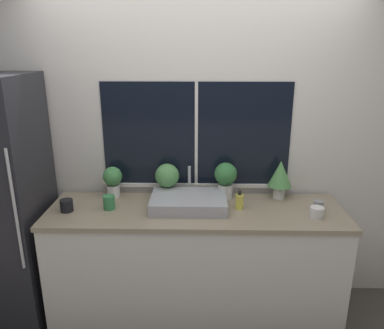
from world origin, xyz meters
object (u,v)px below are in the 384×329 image
(potted_plant_center_left, at_px, (167,178))
(potted_plant_far_right, at_px, (280,176))
(mug_grey, at_px, (318,206))
(mug_white, at_px, (317,212))
(mug_green, at_px, (109,202))
(potted_plant_center_right, at_px, (226,177))
(soap_bottle, at_px, (239,201))
(sink, at_px, (189,202))
(potted_plant_far_left, at_px, (113,179))
(mug_black, at_px, (67,205))

(potted_plant_center_left, xyz_separation_m, potted_plant_far_right, (0.89, 0.00, 0.03))
(mug_grey, relative_size, mug_white, 0.83)
(potted_plant_far_right, distance_m, mug_white, 0.43)
(mug_green, xyz_separation_m, mug_grey, (1.54, -0.00, -0.01))
(potted_plant_center_right, height_order, soap_bottle, potted_plant_center_right)
(potted_plant_far_right, distance_m, mug_grey, 0.37)
(potted_plant_center_left, relative_size, potted_plant_center_right, 0.96)
(mug_green, distance_m, mug_grey, 1.54)
(mug_grey, height_order, mug_white, mug_grey)
(sink, relative_size, soap_bottle, 3.99)
(mug_green, bearing_deg, potted_plant_far_left, 95.02)
(mug_white, bearing_deg, potted_plant_far_right, 118.88)
(sink, bearing_deg, soap_bottle, -2.26)
(potted_plant_far_left, distance_m, potted_plant_far_right, 1.32)
(soap_bottle, bearing_deg, potted_plant_far_right, 32.29)
(soap_bottle, distance_m, mug_green, 0.97)
(soap_bottle, height_order, mug_white, soap_bottle)
(potted_plant_far_left, bearing_deg, mug_green, -84.98)
(soap_bottle, xyz_separation_m, mug_white, (0.53, -0.14, -0.02))
(potted_plant_far_left, height_order, mug_black, potted_plant_far_left)
(potted_plant_far_left, height_order, mug_green, potted_plant_far_left)
(potted_plant_center_left, relative_size, mug_black, 2.95)
(sink, xyz_separation_m, mug_black, (-0.89, -0.09, -0.00))
(potted_plant_center_right, bearing_deg, mug_grey, -20.08)
(potted_plant_far_left, relative_size, mug_black, 2.67)
(potted_plant_center_right, distance_m, potted_plant_far_right, 0.43)
(potted_plant_center_right, bearing_deg, potted_plant_center_left, 180.00)
(sink, xyz_separation_m, mug_green, (-0.59, -0.04, 0.01))
(sink, relative_size, mug_white, 5.84)
(soap_bottle, xyz_separation_m, mug_grey, (0.57, -0.03, -0.02))
(soap_bottle, xyz_separation_m, mug_green, (-0.97, -0.03, -0.01))
(potted_plant_center_left, relative_size, mug_white, 2.87)
(potted_plant_center_right, distance_m, mug_green, 0.92)
(sink, bearing_deg, mug_grey, -2.81)
(potted_plant_far_left, relative_size, potted_plant_center_left, 0.90)
(potted_plant_center_left, relative_size, mug_grey, 3.46)
(potted_plant_center_left, xyz_separation_m, mug_white, (1.08, -0.36, -0.12))
(potted_plant_far_left, xyz_separation_m, potted_plant_center_right, (0.90, -0.00, 0.02))
(potted_plant_far_left, bearing_deg, mug_grey, -8.87)
(potted_plant_far_right, relative_size, mug_green, 2.92)
(sink, bearing_deg, mug_green, -175.67)
(potted_plant_far_right, bearing_deg, potted_plant_center_left, 180.00)
(sink, height_order, potted_plant_far_right, potted_plant_far_right)
(soap_bottle, bearing_deg, potted_plant_center_left, 159.04)
(potted_plant_center_right, bearing_deg, mug_white, -29.67)
(soap_bottle, bearing_deg, mug_white, -15.07)
(potted_plant_far_right, bearing_deg, soap_bottle, -147.71)
(mug_black, bearing_deg, sink, 5.71)
(mug_white, bearing_deg, potted_plant_far_left, 166.85)
(potted_plant_far_right, bearing_deg, mug_grey, -45.54)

